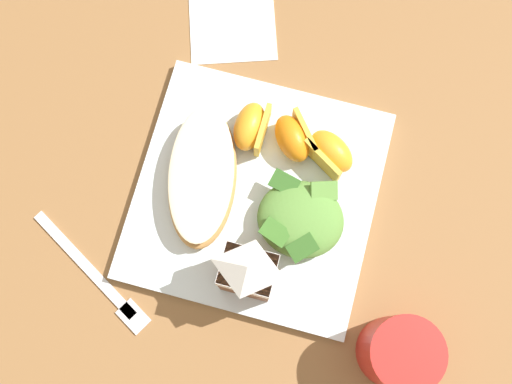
{
  "coord_description": "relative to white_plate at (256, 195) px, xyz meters",
  "views": [
    {
      "loc": [
        -0.04,
        0.16,
        0.74
      ],
      "look_at": [
        0.0,
        0.0,
        0.03
      ],
      "focal_mm": 44.14,
      "sensor_mm": 36.0,
      "label": 1
    }
  ],
  "objects": [
    {
      "name": "paper_napkin",
      "position": [
        0.09,
        -0.21,
        -0.01
      ],
      "size": [
        0.14,
        0.14,
        0.0
      ],
      "primitive_type": "cube",
      "rotation": [
        0.0,
        0.0,
        0.32
      ],
      "color": "white",
      "rests_on": "ground"
    },
    {
      "name": "drinking_red_cup",
      "position": [
        -0.2,
        0.14,
        0.04
      ],
      "size": [
        0.08,
        0.08,
        0.09
      ],
      "primitive_type": "cylinder",
      "color": "red",
      "rests_on": "ground"
    },
    {
      "name": "white_plate",
      "position": [
        0.0,
        0.0,
        0.0
      ],
      "size": [
        0.28,
        0.28,
        0.02
      ],
      "primitive_type": "cube",
      "color": "silver",
      "rests_on": "ground"
    },
    {
      "name": "green_salad_pile",
      "position": [
        -0.06,
        0.02,
        0.03
      ],
      "size": [
        0.1,
        0.1,
        0.04
      ],
      "color": "#5B8E3D",
      "rests_on": "white_plate"
    },
    {
      "name": "orange_wedge_middle",
      "position": [
        -0.03,
        -0.07,
        0.03
      ],
      "size": [
        0.07,
        0.07,
        0.04
      ],
      "color": "orange",
      "rests_on": "white_plate"
    },
    {
      "name": "milk_carton",
      "position": [
        -0.02,
        0.1,
        0.07
      ],
      "size": [
        0.06,
        0.04,
        0.11
      ],
      "color": "brown",
      "rests_on": "white_plate"
    },
    {
      "name": "metal_fork",
      "position": [
        0.15,
        0.14,
        -0.01
      ],
      "size": [
        0.17,
        0.11,
        0.01
      ],
      "color": "silver",
      "rests_on": "ground"
    },
    {
      "name": "ground",
      "position": [
        0.0,
        0.0,
        -0.01
      ],
      "size": [
        3.0,
        3.0,
        0.0
      ],
      "primitive_type": "plane",
      "color": "olive"
    },
    {
      "name": "orange_wedge_front",
      "position": [
        -0.07,
        -0.07,
        0.03
      ],
      "size": [
        0.07,
        0.06,
        0.04
      ],
      "color": "orange",
      "rests_on": "white_plate"
    },
    {
      "name": "orange_wedge_rear",
      "position": [
        0.03,
        -0.07,
        0.03
      ],
      "size": [
        0.04,
        0.06,
        0.04
      ],
      "color": "orange",
      "rests_on": "white_plate"
    },
    {
      "name": "cheesy_pizza_bread",
      "position": [
        0.06,
        -0.0,
        0.03
      ],
      "size": [
        0.11,
        0.18,
        0.04
      ],
      "color": "tan",
      "rests_on": "white_plate"
    }
  ]
}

